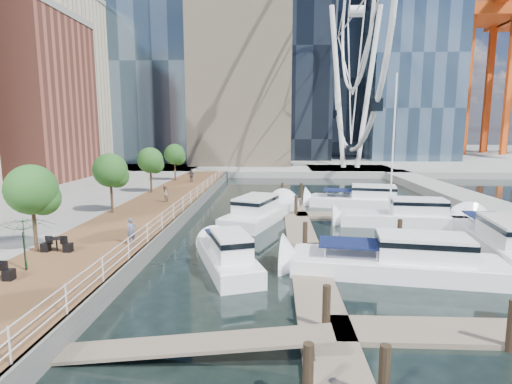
% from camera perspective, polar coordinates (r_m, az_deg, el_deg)
% --- Properties ---
extents(ground, '(520.00, 520.00, 0.00)m').
position_cam_1_polar(ground, '(17.42, -1.21, -16.05)').
color(ground, black).
rests_on(ground, ground).
extents(boardwalk, '(6.00, 60.00, 1.00)m').
position_cam_1_polar(boardwalk, '(33.08, -15.25, -3.38)').
color(boardwalk, brown).
rests_on(boardwalk, ground).
extents(seawall, '(0.25, 60.00, 1.00)m').
position_cam_1_polar(seawall, '(32.29, -10.17, -3.50)').
color(seawall, '#595954').
rests_on(seawall, ground).
extents(land_far, '(200.00, 114.00, 1.00)m').
position_cam_1_polar(land_far, '(117.96, 2.01, 5.55)').
color(land_far, gray).
rests_on(land_far, ground).
extents(breakwater, '(4.00, 60.00, 1.00)m').
position_cam_1_polar(breakwater, '(41.05, 29.99, -1.92)').
color(breakwater, gray).
rests_on(breakwater, ground).
extents(pier, '(14.00, 12.00, 1.00)m').
position_cam_1_polar(pier, '(69.33, 13.29, 2.98)').
color(pier, gray).
rests_on(pier, ground).
extents(railing, '(0.10, 60.00, 1.05)m').
position_cam_1_polar(railing, '(32.11, -10.39, -1.70)').
color(railing, white).
rests_on(railing, boardwalk).
extents(floating_docks, '(16.00, 34.00, 2.60)m').
position_cam_1_polar(floating_docks, '(27.52, 17.09, -5.93)').
color(floating_docks, '#6D6051').
rests_on(floating_docks, ground).
extents(ferris_wheel, '(5.80, 45.60, 47.80)m').
position_cam_1_polar(ferris_wheel, '(71.45, 14.08, 23.70)').
color(ferris_wheel, white).
rests_on(ferris_wheel, ground).
extents(street_trees, '(2.60, 42.60, 4.60)m').
position_cam_1_polar(street_trees, '(32.40, -20.11, 2.93)').
color(street_trees, '#3F2B1C').
rests_on(street_trees, ground).
extents(yacht_foreground, '(11.87, 4.78, 2.15)m').
position_cam_1_polar(yacht_foreground, '(22.06, 19.25, -11.08)').
color(yacht_foreground, white).
rests_on(yacht_foreground, ground).
extents(pedestrian_near, '(0.64, 0.63, 1.48)m').
position_cam_1_polar(pedestrian_near, '(23.44, -17.37, -5.36)').
color(pedestrian_near, '#53566F').
rests_on(pedestrian_near, boardwalk).
extents(pedestrian_mid, '(0.77, 0.87, 1.49)m').
position_cam_1_polar(pedestrian_mid, '(36.24, -12.94, -0.24)').
color(pedestrian_mid, gray).
rests_on(pedestrian_mid, boardwalk).
extents(pedestrian_far, '(1.02, 0.65, 1.61)m').
position_cam_1_polar(pedestrian_far, '(49.73, -9.20, 2.37)').
color(pedestrian_far, '#353843').
rests_on(pedestrian_far, boardwalk).
extents(moored_yachts, '(21.33, 35.25, 11.50)m').
position_cam_1_polar(moored_yachts, '(30.58, 18.09, -5.46)').
color(moored_yachts, white).
rests_on(moored_yachts, ground).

